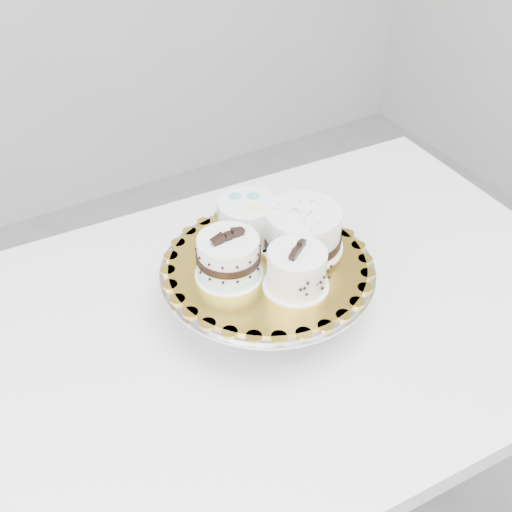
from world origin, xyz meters
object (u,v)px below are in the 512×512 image
table (273,347)px  cake_swirl (297,270)px  cake_board (268,265)px  cake_ribbon (303,230)px  cake_stand (267,280)px  cake_banded (229,259)px  cake_dots (247,219)px

table → cake_swirl: (0.00, -0.05, 0.22)m
cake_board → cake_ribbon: bearing=7.2°
table → cake_swirl: 0.22m
table → cake_stand: (-0.01, 0.01, 0.15)m
cake_banded → cake_ribbon: bearing=-3.2°
cake_stand → cake_board: size_ratio=1.09×
cake_banded → cake_dots: (0.07, 0.07, 0.00)m
cake_banded → cake_dots: 0.10m
cake_board → cake_banded: (-0.06, 0.01, 0.03)m
table → cake_banded: bearing=167.3°
cake_banded → cake_ribbon: 0.14m
cake_swirl → cake_dots: bearing=57.2°
cake_stand → cake_ribbon: (0.07, 0.01, 0.07)m
cake_dots → cake_ribbon: cake_ribbon is taller
table → cake_swirl: size_ratio=9.44×
cake_board → cake_banded: size_ratio=2.96×
cake_stand → cake_dots: 0.10m
cake_stand → cake_dots: bearing=84.1°
table → cake_board: (-0.01, 0.01, 0.18)m
cake_stand → cake_board: (0.00, 0.00, 0.03)m
cake_board → cake_dots: size_ratio=2.70×
cake_swirl → cake_ribbon: bearing=16.5°
cake_stand → cake_swirl: 0.09m
cake_stand → table: bearing=-58.7°
cake_board → cake_swirl: size_ratio=2.55×
cake_banded → cake_ribbon: cake_banded is taller
cake_board → cake_banded: cake_banded is taller
cake_dots → cake_board: bearing=-84.0°
cake_banded → cake_swirl: bearing=-48.5°
cake_swirl → cake_banded: size_ratio=1.16×
cake_dots → cake_ribbon: (0.06, -0.07, -0.00)m
cake_swirl → cake_banded: (-0.07, 0.07, 0.00)m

